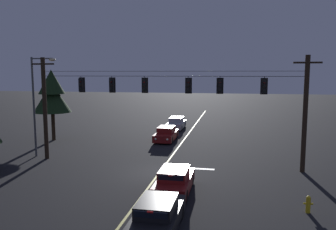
{
  "coord_description": "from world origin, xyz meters",
  "views": [
    {
      "loc": [
        4.76,
        -21.45,
        6.67
      ],
      "look_at": [
        0.0,
        3.1,
        3.54
      ],
      "focal_mm": 36.11,
      "sensor_mm": 36.0,
      "label": 1
    }
  ],
  "objects_px": {
    "traffic_light_left_inner": "(112,85)",
    "traffic_light_far_right": "(264,86)",
    "car_oncoming_trailing": "(176,123)",
    "fire_hydrant": "(308,204)",
    "street_lamp_corner": "(37,97)",
    "tree_verge_near": "(52,93)",
    "traffic_light_leftmost": "(81,85)",
    "car_waiting_second_near": "(157,216)",
    "traffic_light_rightmost": "(220,86)",
    "traffic_light_right_inner": "(188,86)",
    "car_waiting_near_lane": "(174,181)",
    "traffic_light_centre": "(144,85)",
    "car_oncoming_lead": "(166,134)"
  },
  "relations": [
    {
      "from": "car_oncoming_trailing",
      "to": "street_lamp_corner",
      "type": "bearing_deg",
      "value": -118.96
    },
    {
      "from": "traffic_light_leftmost",
      "to": "car_waiting_second_near",
      "type": "distance_m",
      "value": 14.02
    },
    {
      "from": "street_lamp_corner",
      "to": "tree_verge_near",
      "type": "height_order",
      "value": "street_lamp_corner"
    },
    {
      "from": "tree_verge_near",
      "to": "fire_hydrant",
      "type": "bearing_deg",
      "value": -33.29
    },
    {
      "from": "traffic_light_leftmost",
      "to": "tree_verge_near",
      "type": "height_order",
      "value": "tree_verge_near"
    },
    {
      "from": "traffic_light_far_right",
      "to": "fire_hydrant",
      "type": "distance_m",
      "value": 8.99
    },
    {
      "from": "traffic_light_rightmost",
      "to": "traffic_light_centre",
      "type": "bearing_deg",
      "value": 180.0
    },
    {
      "from": "traffic_light_right_inner",
      "to": "traffic_light_far_right",
      "type": "relative_size",
      "value": 1.0
    },
    {
      "from": "car_waiting_second_near",
      "to": "tree_verge_near",
      "type": "xyz_separation_m",
      "value": [
        -14.47,
        17.06,
        4.03
      ]
    },
    {
      "from": "traffic_light_rightmost",
      "to": "car_waiting_second_near",
      "type": "bearing_deg",
      "value": -101.73
    },
    {
      "from": "traffic_light_rightmost",
      "to": "street_lamp_corner",
      "type": "distance_m",
      "value": 14.26
    },
    {
      "from": "traffic_light_left_inner",
      "to": "traffic_light_far_right",
      "type": "bearing_deg",
      "value": 0.0
    },
    {
      "from": "traffic_light_far_right",
      "to": "fire_hydrant",
      "type": "relative_size",
      "value": 1.45
    },
    {
      "from": "car_waiting_near_lane",
      "to": "tree_verge_near",
      "type": "relative_size",
      "value": 0.62
    },
    {
      "from": "traffic_light_right_inner",
      "to": "car_oncoming_lead",
      "type": "xyz_separation_m",
      "value": [
        -3.32,
        8.66,
        -5.13
      ]
    },
    {
      "from": "car_waiting_near_lane",
      "to": "traffic_light_leftmost",
      "type": "bearing_deg",
      "value": 145.49
    },
    {
      "from": "traffic_light_leftmost",
      "to": "traffic_light_left_inner",
      "type": "height_order",
      "value": "same"
    },
    {
      "from": "traffic_light_right_inner",
      "to": "tree_verge_near",
      "type": "distance_m",
      "value": 15.98
    },
    {
      "from": "traffic_light_leftmost",
      "to": "traffic_light_right_inner",
      "type": "xyz_separation_m",
      "value": [
        8.05,
        0.0,
        0.0
      ]
    },
    {
      "from": "traffic_light_centre",
      "to": "car_waiting_second_near",
      "type": "bearing_deg",
      "value": -72.33
    },
    {
      "from": "traffic_light_left_inner",
      "to": "street_lamp_corner",
      "type": "xyz_separation_m",
      "value": [
        -6.37,
        0.49,
        -1.03
      ]
    },
    {
      "from": "traffic_light_left_inner",
      "to": "traffic_light_right_inner",
      "type": "distance_m",
      "value": 5.65
    },
    {
      "from": "traffic_light_centre",
      "to": "car_waiting_second_near",
      "type": "xyz_separation_m",
      "value": [
        3.25,
        -10.22,
        -5.13
      ]
    },
    {
      "from": "car_waiting_second_near",
      "to": "fire_hydrant",
      "type": "xyz_separation_m",
      "value": [
        6.69,
        3.16,
        -0.21
      ]
    },
    {
      "from": "traffic_light_far_right",
      "to": "car_oncoming_trailing",
      "type": "height_order",
      "value": "traffic_light_far_right"
    },
    {
      "from": "traffic_light_leftmost",
      "to": "car_oncoming_trailing",
      "type": "distance_m",
      "value": 17.28
    },
    {
      "from": "traffic_light_far_right",
      "to": "car_waiting_second_near",
      "type": "distance_m",
      "value": 12.51
    },
    {
      "from": "traffic_light_left_inner",
      "to": "car_waiting_second_near",
      "type": "distance_m",
      "value": 12.78
    },
    {
      "from": "traffic_light_far_right",
      "to": "car_waiting_second_near",
      "type": "bearing_deg",
      "value": -116.4
    },
    {
      "from": "traffic_light_leftmost",
      "to": "traffic_light_centre",
      "type": "bearing_deg",
      "value": 0.0
    },
    {
      "from": "traffic_light_rightmost",
      "to": "traffic_light_right_inner",
      "type": "bearing_deg",
      "value": 180.0
    },
    {
      "from": "traffic_light_left_inner",
      "to": "car_waiting_near_lane",
      "type": "bearing_deg",
      "value": -44.41
    },
    {
      "from": "car_oncoming_lead",
      "to": "fire_hydrant",
      "type": "xyz_separation_m",
      "value": [
        10.08,
        -15.71,
        -0.21
      ]
    },
    {
      "from": "traffic_light_rightmost",
      "to": "traffic_light_far_right",
      "type": "xyz_separation_m",
      "value": [
        2.95,
        0.0,
        0.0
      ]
    },
    {
      "from": "car_waiting_near_lane",
      "to": "traffic_light_centre",
      "type": "bearing_deg",
      "value": 119.83
    },
    {
      "from": "car_waiting_near_lane",
      "to": "car_oncoming_trailing",
      "type": "relative_size",
      "value": 0.98
    },
    {
      "from": "traffic_light_right_inner",
      "to": "traffic_light_rightmost",
      "type": "xyz_separation_m",
      "value": [
        2.2,
        0.0,
        0.0
      ]
    },
    {
      "from": "traffic_light_leftmost",
      "to": "car_oncoming_trailing",
      "type": "bearing_deg",
      "value": 74.05
    },
    {
      "from": "tree_verge_near",
      "to": "fire_hydrant",
      "type": "height_order",
      "value": "tree_verge_near"
    },
    {
      "from": "street_lamp_corner",
      "to": "tree_verge_near",
      "type": "distance_m",
      "value": 6.78
    },
    {
      "from": "traffic_light_right_inner",
      "to": "fire_hydrant",
      "type": "relative_size",
      "value": 1.45
    },
    {
      "from": "car_oncoming_trailing",
      "to": "fire_hydrant",
      "type": "distance_m",
      "value": 25.12
    },
    {
      "from": "street_lamp_corner",
      "to": "traffic_light_rightmost",
      "type": "bearing_deg",
      "value": -1.99
    },
    {
      "from": "car_oncoming_trailing",
      "to": "traffic_light_centre",
      "type": "bearing_deg",
      "value": -88.79
    },
    {
      "from": "car_oncoming_trailing",
      "to": "car_waiting_second_near",
      "type": "bearing_deg",
      "value": -82.17
    },
    {
      "from": "traffic_light_rightmost",
      "to": "traffic_light_leftmost",
      "type": "bearing_deg",
      "value": 180.0
    },
    {
      "from": "traffic_light_far_right",
      "to": "car_waiting_near_lane",
      "type": "relative_size",
      "value": 0.28
    },
    {
      "from": "car_oncoming_trailing",
      "to": "tree_verge_near",
      "type": "xyz_separation_m",
      "value": [
        -10.88,
        -9.02,
        4.03
      ]
    },
    {
      "from": "car_oncoming_lead",
      "to": "street_lamp_corner",
      "type": "bearing_deg",
      "value": -136.82
    },
    {
      "from": "traffic_light_far_right",
      "to": "traffic_light_leftmost",
      "type": "bearing_deg",
      "value": 180.0
    }
  ]
}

